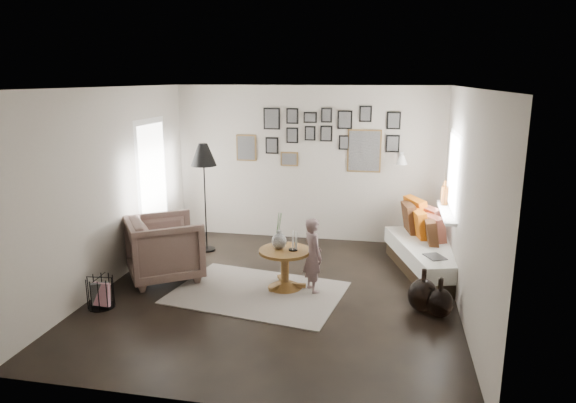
% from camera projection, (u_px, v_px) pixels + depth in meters
% --- Properties ---
extents(ground, '(4.80, 4.80, 0.00)m').
position_uv_depth(ground, '(277.00, 292.00, 6.66)').
color(ground, black).
rests_on(ground, ground).
extents(wall_back, '(4.50, 0.00, 4.50)m').
position_uv_depth(wall_back, '(307.00, 164.00, 8.64)').
color(wall_back, '#AFA699').
rests_on(wall_back, ground).
extents(wall_front, '(4.50, 0.00, 4.50)m').
position_uv_depth(wall_front, '(211.00, 260.00, 4.06)').
color(wall_front, '#AFA699').
rests_on(wall_front, ground).
extents(wall_left, '(0.00, 4.80, 4.80)m').
position_uv_depth(wall_left, '(110.00, 188.00, 6.78)').
color(wall_left, '#AFA699').
rests_on(wall_left, ground).
extents(wall_right, '(0.00, 4.80, 4.80)m').
position_uv_depth(wall_right, '(466.00, 203.00, 5.93)').
color(wall_right, '#AFA699').
rests_on(wall_right, ground).
extents(ceiling, '(4.80, 4.80, 0.00)m').
position_uv_depth(ceiling, '(276.00, 88.00, 6.05)').
color(ceiling, white).
rests_on(ceiling, wall_back).
extents(door_left, '(0.00, 2.14, 2.14)m').
position_uv_depth(door_left, '(153.00, 188.00, 7.98)').
color(door_left, white).
rests_on(door_left, wall_left).
extents(window_right, '(0.15, 1.32, 1.30)m').
position_uv_depth(window_right, '(446.00, 206.00, 7.31)').
color(window_right, white).
rests_on(window_right, wall_right).
extents(gallery_wall, '(2.74, 0.03, 1.08)m').
position_uv_depth(gallery_wall, '(324.00, 138.00, 8.47)').
color(gallery_wall, brown).
rests_on(gallery_wall, wall_back).
extents(wall_sconce, '(0.18, 0.36, 0.16)m').
position_uv_depth(wall_sconce, '(402.00, 160.00, 8.06)').
color(wall_sconce, white).
rests_on(wall_sconce, wall_back).
extents(rug, '(2.33, 1.81, 0.01)m').
position_uv_depth(rug, '(258.00, 292.00, 6.64)').
color(rug, silver).
rests_on(rug, ground).
extents(pedestal_table, '(0.68, 0.68, 0.53)m').
position_uv_depth(pedestal_table, '(285.00, 270.00, 6.74)').
color(pedestal_table, brown).
rests_on(pedestal_table, ground).
extents(vase, '(0.19, 0.19, 0.48)m').
position_uv_depth(vase, '(279.00, 238.00, 6.67)').
color(vase, black).
rests_on(vase, pedestal_table).
extents(candles, '(0.12, 0.12, 0.25)m').
position_uv_depth(candles, '(293.00, 241.00, 6.63)').
color(candles, black).
rests_on(candles, pedestal_table).
extents(daybed, '(1.32, 2.04, 0.93)m').
position_uv_depth(daybed, '(431.00, 251.00, 7.34)').
color(daybed, black).
rests_on(daybed, ground).
extents(magazine_on_daybed, '(0.32, 0.35, 0.02)m').
position_uv_depth(magazine_on_daybed, '(435.00, 257.00, 6.70)').
color(magazine_on_daybed, black).
rests_on(magazine_on_daybed, daybed).
extents(armchair, '(1.32, 1.31, 0.87)m').
position_uv_depth(armchair, '(165.00, 248.00, 7.04)').
color(armchair, brown).
rests_on(armchair, ground).
extents(armchair_cushion, '(0.55, 0.55, 0.18)m').
position_uv_depth(armchair_cushion, '(168.00, 244.00, 7.07)').
color(armchair_cushion, beige).
rests_on(armchair_cushion, armchair).
extents(floor_lamp, '(0.40, 0.40, 1.73)m').
position_uv_depth(floor_lamp, '(204.00, 159.00, 7.95)').
color(floor_lamp, black).
rests_on(floor_lamp, ground).
extents(magazine_basket, '(0.33, 0.33, 0.38)m').
position_uv_depth(magazine_basket, '(100.00, 292.00, 6.19)').
color(magazine_basket, black).
rests_on(magazine_basket, ground).
extents(demijohn_large, '(0.35, 0.35, 0.53)m').
position_uv_depth(demijohn_large, '(423.00, 295.00, 6.07)').
color(demijohn_large, black).
rests_on(demijohn_large, ground).
extents(demijohn_small, '(0.31, 0.31, 0.48)m').
position_uv_depth(demijohn_small, '(439.00, 302.00, 5.93)').
color(demijohn_small, black).
rests_on(demijohn_small, ground).
extents(child, '(0.40, 0.43, 0.99)m').
position_uv_depth(child, '(313.00, 255.00, 6.58)').
color(child, '#6C5556').
rests_on(child, ground).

